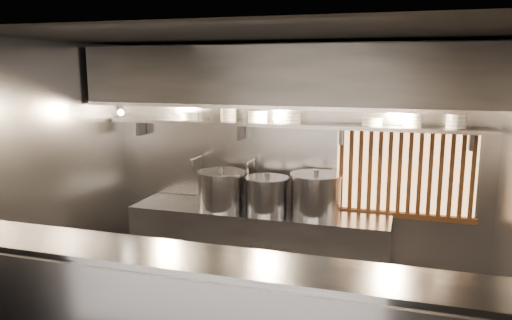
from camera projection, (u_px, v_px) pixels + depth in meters
The scene contains 21 objects.
ceiling at pixel (253, 35), 4.28m from camera, with size 4.50×4.50×0.00m, color black.
wall_back at pixel (291, 163), 5.94m from camera, with size 4.50×4.50×0.00m, color gray.
wall_left at pixel (48, 177), 5.20m from camera, with size 3.00×3.00×0.00m, color gray.
cooking_bench at pixel (258, 247), 5.86m from camera, with size 3.00×0.70×0.90m, color #939398.
bowl_shelf at pixel (288, 125), 5.69m from camera, with size 4.40×0.34×0.04m, color #939398.
exhaust_hood at pixel (284, 77), 5.38m from camera, with size 4.40×0.81×0.65m.
wood_screen at pixel (405, 172), 5.52m from camera, with size 1.56×0.09×1.04m.
faucet_left at pixel (198, 167), 6.17m from camera, with size 0.04×0.30×0.50m.
faucet_right at pixel (252, 171), 5.97m from camera, with size 0.04×0.30×0.50m.
heat_lamp at pixel (119, 107), 5.77m from camera, with size 0.25×0.35×0.20m.
pendant_bulb at pixel (277, 118), 5.59m from camera, with size 0.09×0.09×0.19m.
stock_pot_left at pixel (221, 189), 5.82m from camera, with size 0.58×0.58×0.48m.
stock_pot_mid at pixel (316, 194), 5.57m from camera, with size 0.63×0.63×0.50m.
stock_pot_right at pixel (267, 194), 5.69m from camera, with size 0.58×0.58×0.44m.
bowl_stack_0 at pixel (190, 116), 6.03m from camera, with size 0.23×0.23×0.09m.
bowl_stack_1 at pixel (228, 114), 5.88m from camera, with size 0.20×0.20×0.17m.
bowl_stack_2 at pixel (258, 116), 5.78m from camera, with size 0.24×0.24×0.13m.
bowl_stack_3 at pixel (291, 117), 5.66m from camera, with size 0.23×0.23×0.13m.
bowl_stack_4 at pixel (372, 121), 5.40m from camera, with size 0.24×0.24×0.09m.
bowl_stack_5 at pixel (413, 119), 5.27m from camera, with size 0.20×0.20×0.17m.
bowl_stack_6 at pixel (456, 120), 5.14m from camera, with size 0.22×0.22×0.17m.
Camera 1 is at (1.34, -4.20, 2.52)m, focal length 35.00 mm.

